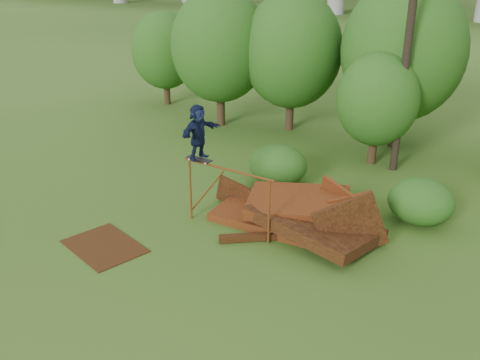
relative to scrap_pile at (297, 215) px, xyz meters
The scene contains 14 objects.
ground 3.01m from the scrap_pile, 101.25° to the right, with size 240.00×240.00×0.00m, color #2D5116.
scrap_pile is the anchor object (origin of this frame).
grind_rail 2.22m from the scrap_pile, 148.42° to the right, with size 3.00×0.35×1.93m.
skateboard 3.26m from the scrap_pile, 160.51° to the right, with size 0.84×0.30×0.09m.
skater 3.71m from the scrap_pile, 160.51° to the right, with size 1.46×0.47×1.58m, color #101737.
flat_plate 5.48m from the scrap_pile, 140.49° to the right, with size 2.19×1.56×0.03m, color #3C200C.
tree_0 10.99m from the scrap_pile, 132.36° to the left, with size 4.35×4.35×6.13m.
tree_1 10.04m from the scrap_pile, 114.89° to the left, with size 4.35×4.35×6.05m.
tree_2 6.57m from the scrap_pile, 85.74° to the left, with size 3.00×3.00×4.23m.
tree_3 9.30m from the scrap_pile, 85.46° to the left, with size 4.82×4.82×6.69m.
tree_6 15.18m from the scrap_pile, 139.94° to the left, with size 3.43×3.43×4.79m.
shrub_left 3.28m from the scrap_pile, 124.47° to the left, with size 2.03×1.87×1.40m, color #184C14.
shrub_right 3.70m from the scrap_pile, 34.65° to the left, with size 1.93×1.77×1.37m, color #184C14.
utility_pole 7.73m from the scrap_pile, 77.28° to the left, with size 1.40×0.28×10.12m.
Camera 1 is at (5.69, -10.00, 7.41)m, focal length 40.00 mm.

